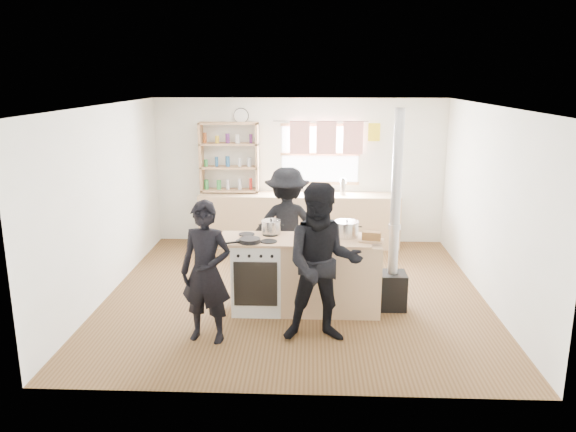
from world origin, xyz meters
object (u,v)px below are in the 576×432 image
(thermos, at_px, (343,187))
(person_near_left, at_px, (206,272))
(flue_heater, at_px, (393,258))
(bread_board, at_px, (371,237))
(skillet_greens, at_px, (250,240))
(person_far, at_px, (287,226))
(stockpot_stove, at_px, (271,227))
(roast_tray, at_px, (308,234))
(person_near_right, at_px, (323,264))
(cooking_island, at_px, (306,274))
(stockpot_counter, at_px, (347,229))

(thermos, bearing_deg, person_near_left, -114.71)
(flue_heater, bearing_deg, bread_board, -148.48)
(skillet_greens, bearing_deg, person_far, 71.21)
(stockpot_stove, height_order, bread_board, stockpot_stove)
(skillet_greens, distance_m, roast_tray, 0.73)
(thermos, distance_m, person_near_right, 3.60)
(thermos, bearing_deg, person_near_right, -96.45)
(roast_tray, bearing_deg, person_near_left, -139.96)
(skillet_greens, height_order, stockpot_stove, stockpot_stove)
(bread_board, height_order, flue_heater, flue_heater)
(thermos, xyz_separation_m, cooking_island, (-0.60, -2.77, -0.57))
(bread_board, relative_size, person_near_left, 0.20)
(person_far, bearing_deg, person_near_left, 63.74)
(roast_tray, height_order, stockpot_counter, stockpot_counter)
(flue_heater, relative_size, person_near_right, 1.41)
(cooking_island, xyz_separation_m, person_near_left, (-1.07, -0.86, 0.32))
(thermos, bearing_deg, flue_heater, -79.63)
(person_far, bearing_deg, stockpot_counter, 129.44)
(stockpot_counter, relative_size, person_near_right, 0.17)
(person_near_left, relative_size, person_near_right, 0.89)
(bread_board, height_order, person_near_left, person_near_left)
(thermos, height_order, person_near_right, person_near_right)
(flue_heater, xyz_separation_m, person_near_right, (-0.89, -0.91, 0.23))
(person_near_right, relative_size, person_far, 1.08)
(flue_heater, bearing_deg, thermos, 100.37)
(thermos, relative_size, stockpot_counter, 0.91)
(skillet_greens, distance_m, bread_board, 1.46)
(stockpot_counter, bearing_deg, thermos, 88.03)
(roast_tray, xyz_separation_m, person_far, (-0.29, 0.91, -0.14))
(stockpot_stove, xyz_separation_m, flue_heater, (1.52, -0.10, -0.36))
(thermos, height_order, bread_board, thermos)
(person_near_right, bearing_deg, roast_tray, 98.63)
(thermos, distance_m, skillet_greens, 3.22)
(skillet_greens, xyz_separation_m, person_near_right, (0.86, -0.62, -0.07))
(roast_tray, bearing_deg, thermos, 78.04)
(bread_board, bearing_deg, stockpot_counter, 145.82)
(skillet_greens, relative_size, flue_heater, 0.14)
(cooking_island, height_order, skillet_greens, skillet_greens)
(stockpot_stove, distance_m, person_far, 0.81)
(cooking_island, xyz_separation_m, person_near_right, (0.19, -0.81, 0.42))
(skillet_greens, relative_size, person_far, 0.21)
(cooking_island, distance_m, stockpot_counter, 0.76)
(skillet_greens, distance_m, person_near_left, 0.80)
(roast_tray, relative_size, person_far, 0.19)
(stockpot_stove, bearing_deg, person_near_left, -120.80)
(bread_board, bearing_deg, person_near_left, -157.32)
(cooking_island, relative_size, roast_tray, 6.25)
(roast_tray, distance_m, person_near_left, 1.44)
(stockpot_counter, bearing_deg, cooking_island, -167.80)
(skillet_greens, bearing_deg, thermos, 66.90)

